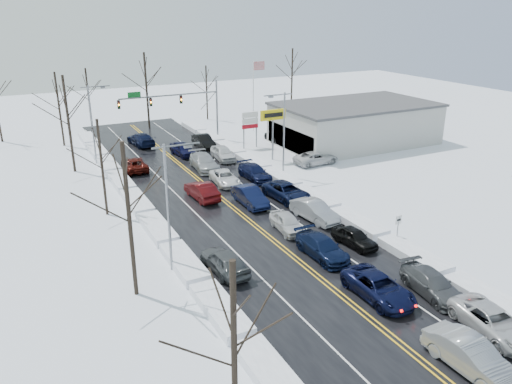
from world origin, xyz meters
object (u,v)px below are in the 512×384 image
flagpole (254,90)px  dealership_building (355,123)px  tires_plus_sign (273,118)px  traffic_signal_mast (181,102)px  oncoming_car_0 (202,199)px

flagpole → dealership_building: flagpole is taller
tires_plus_sign → flagpole: size_ratio=0.60×
tires_plus_sign → flagpole: (4.67, 14.01, 0.93)m
traffic_signal_mast → dealership_building: traffic_signal_mast is taller
dealership_building → oncoming_car_0: bearing=-158.3°
oncoming_car_0 → flagpole: bearing=-130.2°
traffic_signal_mast → tires_plus_sign: 13.92m
traffic_signal_mast → oncoming_car_0: 21.57m
flagpole → dealership_building: 15.24m
traffic_signal_mast → oncoming_car_0: traffic_signal_mast is taller
oncoming_car_0 → traffic_signal_mast: bearing=-107.3°
tires_plus_sign → traffic_signal_mast: bearing=120.5°
dealership_building → oncoming_car_0: (-25.66, -10.23, -2.66)m
flagpole → traffic_signal_mast: bearing=-170.3°
flagpole → oncoming_car_0: (-16.86, -22.23, -5.93)m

